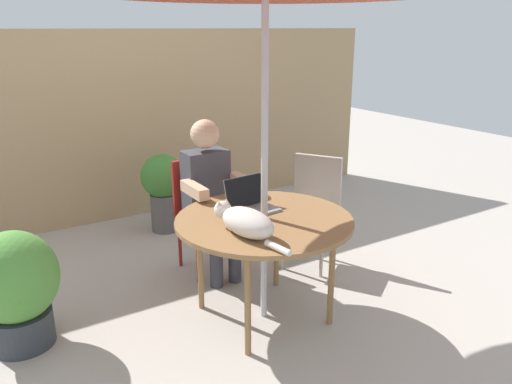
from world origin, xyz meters
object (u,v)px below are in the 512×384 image
Objects in this scene: laptop at (250,200)px; cat at (245,222)px; potted_plant_near_fence at (163,186)px; patio_table at (264,225)px; potted_plant_by_chair at (15,286)px; chair_empty at (313,202)px; person_seated at (210,190)px; chair_occupied at (202,205)px.

laptop is 0.49× the size of cat.
potted_plant_near_fence is at bearing 89.41° from laptop.
potted_plant_by_chair is at bearing 160.51° from patio_table.
chair_empty is 0.91m from laptop.
chair_empty is at bearing 33.10° from cat.
potted_plant_near_fence is at bearing 41.36° from potted_plant_by_chair.
patio_table is 0.33m from cat.
laptop is (-0.81, -0.33, 0.25)m from chair_empty.
person_seated is at bearing 90.00° from patio_table.
patio_table is at bearing 34.90° from cat.
patio_table is 0.23m from laptop.
cat is at bearing -97.84° from potted_plant_near_fence.
person_seated reaches higher than cat.
cat is at bearing -102.76° from chair_occupied.
chair_empty reaches higher than potted_plant_by_chair.
chair_occupied is 1.51m from potted_plant_by_chair.
person_seated reaches higher than patio_table.
laptop is 1.54m from potted_plant_by_chair.
potted_plant_by_chair is (-1.45, -0.41, -0.12)m from chair_occupied.
chair_occupied is 1.00× the size of chair_empty.
potted_plant_near_fence is (0.27, 1.99, -0.34)m from cat.
laptop is (0.01, 0.19, 0.11)m from patio_table.
laptop is 0.43× the size of potted_plant_near_fence.
laptop reaches higher than potted_plant_by_chair.
person_seated is at bearing -90.00° from chair_occupied.
laptop is at bearing -157.99° from chair_empty.
potted_plant_near_fence is (-0.79, 1.29, -0.07)m from chair_empty.
chair_occupied is at bearing 15.74° from potted_plant_by_chair.
cat is (-0.26, -0.37, 0.02)m from laptop.
laptop is at bearing -90.59° from potted_plant_near_fence.
potted_plant_near_fence is (0.03, 1.81, -0.21)m from patio_table.
chair_empty is at bearing -26.23° from chair_occupied.
chair_occupied is at bearing 153.77° from chair_empty.
chair_empty is 2.27m from potted_plant_by_chair.
chair_occupied reaches higher than potted_plant_by_chair.
chair_empty reaches higher than cat.
chair_occupied is 1.18× the size of potted_plant_near_fence.
potted_plant_near_fence is at bearing 82.16° from cat.
cat is (-0.25, -0.94, 0.10)m from person_seated.
chair_occupied is 0.72× the size of person_seated.
chair_occupied is at bearing 90.00° from person_seated.
chair_occupied is 0.23m from person_seated.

